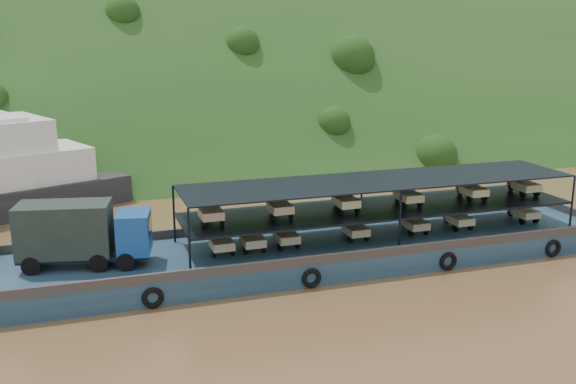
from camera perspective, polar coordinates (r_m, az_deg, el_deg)
name	(u,v)px	position (r m, az deg, el deg)	size (l,w,h in m)	color
ground	(336,253)	(38.39, 4.26, -5.44)	(160.00, 160.00, 0.00)	brown
hillside	(212,151)	(71.94, -6.77, 3.61)	(140.00, 28.00, 28.00)	#163814
cargo_barge	(307,244)	(36.30, 1.67, -4.68)	(35.00, 7.18, 4.54)	#132F44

